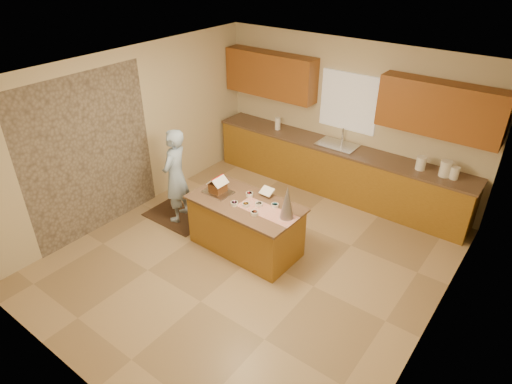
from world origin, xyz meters
TOP-DOWN VIEW (x-y plane):
  - floor at (0.00, 0.00)m, footprint 5.50×5.50m
  - ceiling at (0.00, 0.00)m, footprint 5.50×5.50m
  - wall_back at (0.00, 2.75)m, footprint 5.50×5.50m
  - wall_front at (0.00, -2.75)m, footprint 5.50×5.50m
  - wall_left at (-2.50, 0.00)m, footprint 5.50×5.50m
  - wall_right at (2.50, 0.00)m, footprint 5.50×5.50m
  - stone_accent at (-2.48, -0.80)m, footprint 0.00×2.50m
  - window_curtain at (0.00, 2.72)m, footprint 1.05×0.03m
  - back_counter_base at (0.00, 2.45)m, footprint 4.80×0.60m
  - back_counter_top at (0.00, 2.45)m, footprint 4.85×0.63m
  - upper_cabinet_left at (-1.55, 2.57)m, footprint 1.85×0.35m
  - upper_cabinet_right at (1.55, 2.57)m, footprint 1.85×0.35m
  - sink at (0.00, 2.45)m, footprint 0.70×0.45m
  - faucet at (0.00, 2.63)m, footprint 0.03×0.03m
  - island_base at (-0.24, 0.12)m, footprint 1.62×0.84m
  - island_top at (-0.24, 0.12)m, footprint 1.69×0.91m
  - table_runner at (0.16, 0.11)m, footprint 0.89×0.34m
  - baking_tray at (-0.72, 0.09)m, footprint 0.42×0.31m
  - cookbook at (-0.09, 0.46)m, footprint 0.20×0.16m
  - tinsel_tree at (0.46, 0.15)m, footprint 0.20×0.20m
  - rug at (-1.69, 0.10)m, footprint 1.07×0.70m
  - boy at (-1.64, 0.10)m, footprint 0.54×0.66m
  - canister_a at (1.47, 2.45)m, footprint 0.15×0.15m
  - canister_b at (1.84, 2.45)m, footprint 0.17×0.17m
  - canister_c at (1.98, 2.45)m, footprint 0.14×0.14m
  - paper_towel at (-1.28, 2.45)m, footprint 0.11×0.11m
  - gingerbread_house at (-0.72, 0.09)m, footprint 0.25×0.25m
  - candy_bowls at (-0.09, 0.12)m, footprint 0.60×0.47m

SIDE VIEW (x-z plane):
  - floor at x=0.00m, z-range 0.00..0.00m
  - rug at x=-1.69m, z-range 0.00..0.01m
  - island_base at x=-0.24m, z-range 0.00..0.78m
  - back_counter_base at x=0.00m, z-range 0.00..0.88m
  - island_top at x=-0.24m, z-range 0.78..0.82m
  - boy at x=-1.64m, z-range 0.01..1.59m
  - table_runner at x=0.16m, z-range 0.82..0.82m
  - baking_tray at x=-0.72m, z-range 0.82..0.84m
  - candy_bowls at x=-0.09m, z-range 0.82..0.87m
  - sink at x=0.00m, z-range 0.83..0.95m
  - cookbook at x=-0.09m, z-range 0.85..0.94m
  - back_counter_top at x=0.00m, z-range 0.88..0.92m
  - gingerbread_house at x=-0.72m, z-range 0.81..1.06m
  - canister_c at x=1.98m, z-range 0.92..1.11m
  - canister_a at x=1.47m, z-range 0.92..1.13m
  - paper_towel at x=-1.28m, z-range 0.92..1.15m
  - canister_b at x=1.84m, z-range 0.92..1.17m
  - faucet at x=0.00m, z-range 0.92..1.20m
  - tinsel_tree at x=0.46m, z-range 0.82..1.30m
  - stone_accent at x=-2.48m, z-range 0.00..2.50m
  - wall_back at x=0.00m, z-range 1.35..1.35m
  - wall_front at x=0.00m, z-range 1.35..1.35m
  - wall_left at x=-2.50m, z-range 1.35..1.35m
  - wall_right at x=2.50m, z-range 1.35..1.35m
  - window_curtain at x=0.00m, z-range 1.15..2.15m
  - upper_cabinet_left at x=-1.55m, z-range 1.50..2.30m
  - upper_cabinet_right at x=1.55m, z-range 1.50..2.30m
  - ceiling at x=0.00m, z-range 2.70..2.70m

